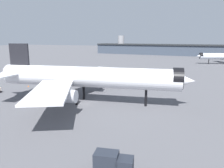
% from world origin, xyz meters
% --- Properties ---
extents(ground, '(900.00, 900.00, 0.00)m').
position_xyz_m(ground, '(0.00, 0.00, 0.00)').
color(ground, '#56565B').
extents(airliner_near_gate, '(58.64, 52.87, 16.86)m').
position_xyz_m(airliner_near_gate, '(-0.13, 1.61, 7.43)').
color(airliner_near_gate, white).
rests_on(airliner_near_gate, ground).
extents(terminal_building, '(208.27, 34.98, 21.47)m').
position_xyz_m(terminal_building, '(13.38, 197.80, 6.08)').
color(terminal_building, '#3D4756').
rests_on(terminal_building, ground).
extents(service_truck_front, '(5.82, 3.39, 3.00)m').
position_xyz_m(service_truck_front, '(19.35, -27.31, 1.59)').
color(service_truck_front, black).
rests_on(service_truck_front, ground).
extents(traffic_cone_near_nose, '(0.49, 0.49, 0.61)m').
position_xyz_m(traffic_cone_near_nose, '(-31.47, 11.57, 0.30)').
color(traffic_cone_near_nose, '#F2600C').
rests_on(traffic_cone_near_nose, ground).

